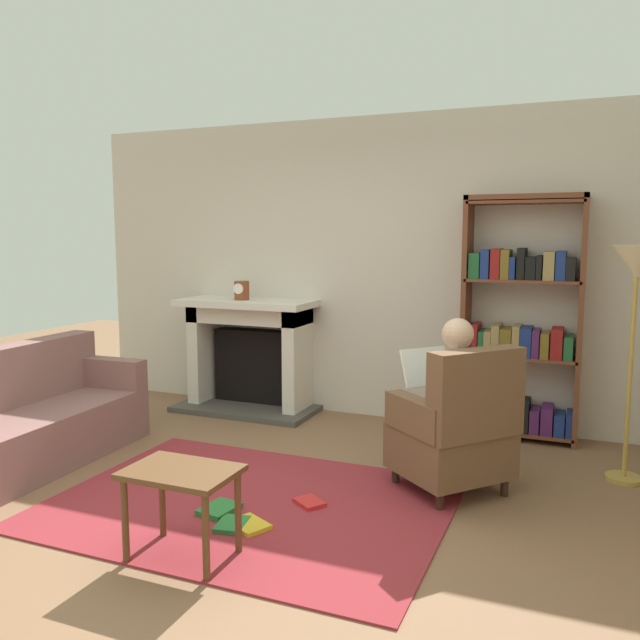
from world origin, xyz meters
TOP-DOWN VIEW (x-y plane):
  - ground at (0.00, 0.00)m, footprint 14.00×14.00m
  - back_wall at (0.00, 2.55)m, footprint 5.60×0.10m
  - area_rug at (0.00, 0.30)m, footprint 2.40×1.80m
  - fireplace at (-1.07, 2.30)m, footprint 1.33×0.64m
  - mantel_clock at (-1.10, 2.20)m, footprint 0.14×0.14m
  - bookshelf at (1.38, 2.33)m, footprint 0.93×0.32m
  - armchair_reading at (1.14, 0.97)m, footprint 0.89×0.89m
  - seated_reader at (1.05, 1.05)m, footprint 0.59×0.57m
  - sofa_floral at (-1.83, 0.37)m, footprint 0.80×1.73m
  - side_table at (0.01, -0.42)m, footprint 0.56×0.39m
  - scattered_books at (0.07, 0.10)m, footprint 0.67×0.68m
  - floor_lamp at (2.16, 1.63)m, footprint 0.32×0.32m

SIDE VIEW (x-z plane):
  - ground at x=0.00m, z-range 0.00..0.00m
  - area_rug at x=0.00m, z-range 0.00..0.01m
  - scattered_books at x=0.07m, z-range 0.01..0.04m
  - sofa_floral at x=-1.83m, z-range -0.10..0.75m
  - side_table at x=0.01m, z-range 0.16..0.64m
  - armchair_reading at x=1.14m, z-range -0.06..0.91m
  - fireplace at x=-1.07m, z-range 0.03..1.09m
  - seated_reader at x=1.05m, z-range 0.05..1.19m
  - bookshelf at x=1.38m, z-range -0.06..1.91m
  - mantel_clock at x=-1.10m, z-range 1.06..1.23m
  - floor_lamp at x=2.16m, z-range 0.55..2.14m
  - back_wall at x=0.00m, z-range 0.00..2.70m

